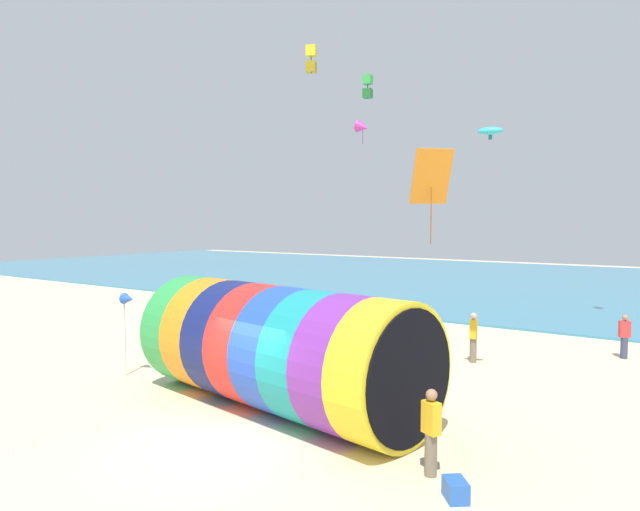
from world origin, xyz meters
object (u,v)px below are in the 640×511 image
kite_handler (431,432)px  giant_inflatable_tube (278,348)px  beach_flag (128,303)px  cooler_box (456,490)px  kite_yellow_box (311,59)px  kite_magenta_delta (363,127)px  bystander_near_water (473,337)px  kite_orange_diamond (432,178)px  kite_green_box (368,87)px  kite_cyan_parafoil (490,131)px  bystander_mid_beach (624,336)px

kite_handler → giant_inflatable_tube: bearing=163.6°
beach_flag → cooler_box: (11.47, -1.86, -2.18)m
kite_yellow_box → kite_magenta_delta: (-3.11, 9.26, -0.99)m
cooler_box → bystander_near_water: bearing=107.5°
giant_inflatable_tube → kite_yellow_box: 11.63m
giant_inflatable_tube → kite_orange_diamond: kite_orange_diamond is taller
kite_orange_diamond → kite_green_box: (-2.49, 0.91, 2.90)m
kite_handler → kite_cyan_parafoil: 9.12m
bystander_mid_beach → cooler_box: bearing=-95.2°
kite_magenta_delta → cooler_box: bearing=-55.5°
giant_inflatable_tube → kite_magenta_delta: (-6.36, 15.41, 8.33)m
kite_green_box → kite_magenta_delta: bearing=120.6°
giant_inflatable_tube → kite_yellow_box: bearing=117.8°
kite_cyan_parafoil → bystander_mid_beach: (2.89, 6.45, -6.68)m
kite_handler → cooler_box: 1.20m
kite_yellow_box → kite_green_box: (3.77, -2.39, -1.96)m
kite_cyan_parafoil → kite_green_box: size_ratio=1.05×
bystander_mid_beach → kite_magenta_delta: bearing=162.4°
kite_orange_diamond → bystander_near_water: size_ratio=1.44×
bystander_near_water → giant_inflatable_tube: bearing=-108.7°
kite_orange_diamond → cooler_box: size_ratio=4.86×
cooler_box → kite_handler: bearing=139.5°
kite_magenta_delta → cooler_box: (12.01, -17.49, -9.77)m
kite_yellow_box → kite_green_box: kite_yellow_box is taller
kite_magenta_delta → giant_inflatable_tube: bearing=-67.6°
bystander_near_water → kite_handler: bearing=-75.6°
bystander_mid_beach → giant_inflatable_tube: bearing=-121.4°
kite_cyan_parafoil → bystander_near_water: bearing=115.8°
kite_cyan_parafoil → bystander_mid_beach: kite_cyan_parafoil is taller
giant_inflatable_tube → kite_magenta_delta: bearing=112.4°
kite_yellow_box → kite_magenta_delta: kite_yellow_box is taller
kite_orange_diamond → bystander_near_water: kite_orange_diamond is taller
giant_inflatable_tube → bystander_near_water: 8.09m
kite_orange_diamond → beach_flag: bearing=-160.8°
bystander_mid_beach → cooler_box: 13.37m
giant_inflatable_tube → cooler_box: (5.66, -2.08, -1.44)m
kite_cyan_parafoil → kite_green_box: bearing=-163.6°
kite_orange_diamond → kite_cyan_parafoil: (0.95, 1.92, 1.40)m
kite_handler → kite_magenta_delta: bearing=123.8°
kite_cyan_parafoil → bystander_near_water: (-1.38, 2.86, -6.58)m
kite_handler → kite_green_box: bearing=130.1°
kite_cyan_parafoil → kite_green_box: kite_green_box is taller
kite_yellow_box → bystander_mid_beach: bearing=26.7°
kite_cyan_parafoil → kite_green_box: 3.88m
cooler_box → beach_flag: bearing=170.8°
kite_cyan_parafoil → bystander_mid_beach: size_ratio=0.48×
kite_cyan_parafoil → kite_yellow_box: bearing=169.1°
beach_flag → cooler_box: bearing=-9.2°
kite_cyan_parafoil → bystander_near_water: kite_cyan_parafoil is taller
giant_inflatable_tube → cooler_box: bearing=-20.2°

